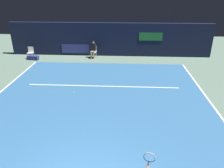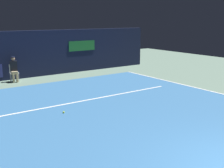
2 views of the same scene
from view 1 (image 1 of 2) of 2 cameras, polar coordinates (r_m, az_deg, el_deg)
name	(u,v)px [view 1 (image 1 of 2)]	position (r m, az deg, el deg)	size (l,w,h in m)	color
ground_plane	(99,105)	(10.31, -3.54, -5.66)	(32.13, 32.13, 0.00)	slate
court_surface	(99,105)	(10.30, -3.54, -5.64)	(10.87, 12.26, 0.01)	#336699
line_sideline_left	(215,108)	(11.08, 25.47, -5.84)	(0.10, 12.26, 0.01)	white
line_service	(103,86)	(12.19, -2.41, -0.57)	(8.48, 0.10, 0.01)	white
back_wall	(110,40)	(17.49, -0.60, 11.63)	(15.91, 0.33, 2.60)	#141933
line_judge_on_chair	(93,49)	(17.06, -4.96, 9.09)	(0.49, 0.57, 1.32)	white
courtside_chair_near	(31,52)	(18.13, -20.67, 7.93)	(0.46, 0.43, 0.88)	white
tennis_ball	(73,92)	(11.58, -10.21, -2.20)	(0.07, 0.07, 0.07)	#CCE033
equipment_bag	(33,58)	(17.72, -20.06, 6.51)	(0.84, 0.32, 0.32)	navy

